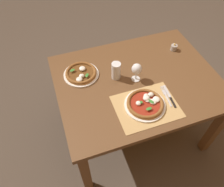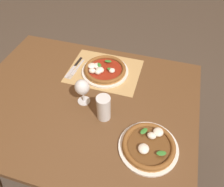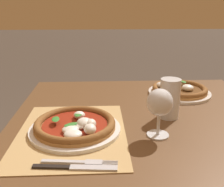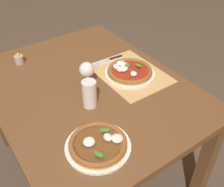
# 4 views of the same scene
# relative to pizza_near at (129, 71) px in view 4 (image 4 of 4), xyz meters

# --- Properties ---
(ground_plane) EXTENTS (24.00, 24.00, 0.00)m
(ground_plane) POSITION_rel_pizza_near_xyz_m (0.05, 0.25, -0.76)
(ground_plane) COLOR #473D33
(dining_table) EXTENTS (1.28, 0.99, 0.74)m
(dining_table) POSITION_rel_pizza_near_xyz_m (0.05, 0.25, -0.12)
(dining_table) COLOR brown
(dining_table) RESTS_ON ground
(paper_placemat) EXTENTS (0.45, 0.34, 0.00)m
(paper_placemat) POSITION_rel_pizza_near_xyz_m (0.00, -0.01, -0.02)
(paper_placemat) COLOR tan
(paper_placemat) RESTS_ON dining_table
(pizza_near) EXTENTS (0.30, 0.30, 0.05)m
(pizza_near) POSITION_rel_pizza_near_xyz_m (0.00, 0.00, 0.00)
(pizza_near) COLOR silver
(pizza_near) RESTS_ON paper_placemat
(pizza_far) EXTENTS (0.28, 0.28, 0.05)m
(pizza_far) POSITION_rel_pizza_near_xyz_m (-0.36, 0.45, -0.00)
(pizza_far) COLOR silver
(pizza_far) RESTS_ON dining_table
(wine_glass) EXTENTS (0.08, 0.08, 0.16)m
(wine_glass) POSITION_rel_pizza_near_xyz_m (0.04, 0.26, 0.08)
(wine_glass) COLOR silver
(wine_glass) RESTS_ON dining_table
(pint_glass) EXTENTS (0.07, 0.07, 0.15)m
(pint_glass) POSITION_rel_pizza_near_xyz_m (-0.10, 0.33, 0.05)
(pint_glass) COLOR silver
(pint_glass) RESTS_ON dining_table
(fork) EXTENTS (0.04, 0.20, 0.00)m
(fork) POSITION_rel_pizza_near_xyz_m (0.18, 0.03, -0.02)
(fork) COLOR #B7B7BC
(fork) RESTS_ON paper_placemat
(knife) EXTENTS (0.04, 0.22, 0.01)m
(knife) POSITION_rel_pizza_near_xyz_m (0.20, 0.01, -0.02)
(knife) COLOR black
(knife) RESTS_ON paper_placemat
(votive_candle) EXTENTS (0.06, 0.06, 0.07)m
(votive_candle) POSITION_rel_pizza_near_xyz_m (0.50, 0.48, 0.00)
(votive_candle) COLOR gray
(votive_candle) RESTS_ON dining_table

